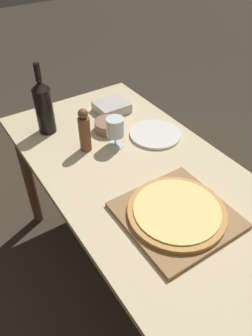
% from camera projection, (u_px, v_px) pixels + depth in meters
% --- Properties ---
extents(ground_plane, '(12.00, 12.00, 0.00)m').
position_uv_depth(ground_plane, '(143.00, 279.00, 1.86)').
color(ground_plane, '#382D23').
extents(dining_table, '(0.77, 1.62, 0.77)m').
position_uv_depth(dining_table, '(149.00, 196.00, 1.42)').
color(dining_table, '#CCB78E').
rests_on(dining_table, ground_plane).
extents(cutting_board, '(0.38, 0.38, 0.02)m').
position_uv_depth(cutting_board, '(176.00, 215.00, 1.20)').
color(cutting_board, olive).
rests_on(cutting_board, dining_table).
extents(pizza, '(0.36, 0.36, 0.02)m').
position_uv_depth(pizza, '(177.00, 211.00, 1.18)').
color(pizza, '#C68947').
rests_on(pizza, cutting_board).
extents(wine_bottle, '(0.08, 0.08, 0.35)m').
position_uv_depth(wine_bottle, '(44.00, 106.00, 1.54)').
color(wine_bottle, black).
rests_on(wine_bottle, dining_table).
extents(pepper_mill, '(0.05, 0.05, 0.21)m').
position_uv_depth(pepper_mill, '(85.00, 131.00, 1.45)').
color(pepper_mill, brown).
rests_on(pepper_mill, dining_table).
extents(wine_glass, '(0.08, 0.08, 0.15)m').
position_uv_depth(wine_glass, '(115.00, 128.00, 1.47)').
color(wine_glass, silver).
rests_on(wine_glass, dining_table).
extents(small_bowl, '(0.14, 0.14, 0.05)m').
position_uv_depth(small_bowl, '(109.00, 126.00, 1.62)').
color(small_bowl, '#84664C').
rests_on(small_bowl, dining_table).
extents(dinner_plate, '(0.25, 0.25, 0.01)m').
position_uv_depth(dinner_plate, '(155.00, 134.00, 1.59)').
color(dinner_plate, silver).
rests_on(dinner_plate, dining_table).
extents(food_container, '(0.17, 0.15, 0.05)m').
position_uv_depth(food_container, '(112.00, 107.00, 1.75)').
color(food_container, '#BCB7AD').
rests_on(food_container, dining_table).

